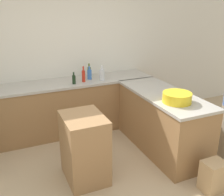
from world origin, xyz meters
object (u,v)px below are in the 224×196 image
wine_bottle_dark (74,79)px  paper_bag (213,176)px  island_table (84,148)px  olive_oil_bottle (89,72)px  mixing_bowl (177,98)px  hot_sauce_bottle (84,76)px  vinegar_bottle_clear (102,74)px  water_bottle_blue (89,74)px

wine_bottle_dark → paper_bag: 2.49m
island_table → olive_oil_bottle: size_ratio=3.62×
olive_oil_bottle → paper_bag: 2.62m
mixing_bowl → hot_sauce_bottle: hot_sauce_bottle is taller
hot_sauce_bottle → olive_oil_bottle: bearing=53.9°
island_table → wine_bottle_dark: bearing=78.9°
island_table → olive_oil_bottle: 1.73m
island_table → vinegar_bottle_clear: 1.55m
wine_bottle_dark → water_bottle_blue: bearing=26.8°
paper_bag → vinegar_bottle_clear: bearing=106.1°
water_bottle_blue → hot_sauce_bottle: size_ratio=0.85×
olive_oil_bottle → water_bottle_blue: 0.15m
hot_sauce_bottle → water_bottle_blue: bearing=38.9°
vinegar_bottle_clear → island_table: bearing=-120.9°
wine_bottle_dark → hot_sauce_bottle: bearing=14.8°
hot_sauce_bottle → paper_bag: bearing=-66.6°
vinegar_bottle_clear → paper_bag: vinegar_bottle_clear is taller
island_table → wine_bottle_dark: (0.24, 1.22, 0.55)m
olive_oil_bottle → hot_sauce_bottle: (-0.19, -0.26, 0.01)m
wine_bottle_dark → hot_sauce_bottle: 0.19m
wine_bottle_dark → hot_sauce_bottle: hot_sauce_bottle is taller
island_table → paper_bag: bearing=-32.8°
island_table → water_bottle_blue: size_ratio=3.92×
island_table → mixing_bowl: size_ratio=2.27×
island_table → olive_oil_bottle: (0.61, 1.52, 0.57)m
island_table → paper_bag: (1.34, -0.86, -0.24)m
paper_bag → island_table: bearing=147.2°
mixing_bowl → water_bottle_blue: water_bottle_blue is taller
mixing_bowl → olive_oil_bottle: size_ratio=1.59×
mixing_bowl → vinegar_bottle_clear: size_ratio=1.53×
water_bottle_blue → paper_bag: water_bottle_blue is taller
island_table → paper_bag: 1.61m
island_table → hot_sauce_bottle: hot_sauce_bottle is taller
water_bottle_blue → wine_bottle_dark: bearing=-153.2°
wine_bottle_dark → water_bottle_blue: water_bottle_blue is taller
island_table → hot_sauce_bottle: size_ratio=3.33×
vinegar_bottle_clear → wine_bottle_dark: bearing=-178.4°
paper_bag → wine_bottle_dark: bearing=117.9°
hot_sauce_bottle → paper_bag: (0.92, -2.13, -0.82)m
olive_oil_bottle → vinegar_bottle_clear: 0.32m
island_table → vinegar_bottle_clear: vinegar_bottle_clear is taller
water_bottle_blue → island_table: bearing=-112.2°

